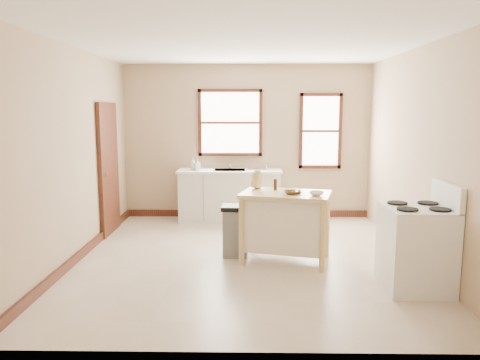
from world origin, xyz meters
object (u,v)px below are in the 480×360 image
(soap_bottle_b, at_px, (197,165))
(bowl_b, at_px, (297,192))
(knife_block, at_px, (257,181))
(pepper_grinder, at_px, (275,185))
(bowl_c, at_px, (317,193))
(gas_stove, at_px, (416,236))
(dish_rack, at_px, (257,167))
(trash_bin, at_px, (235,231))
(kitchen_island, at_px, (285,227))
(bowl_a, at_px, (291,192))
(soap_bottle_a, at_px, (193,164))

(soap_bottle_b, relative_size, bowl_b, 1.35)
(knife_block, relative_size, pepper_grinder, 1.33)
(bowl_c, height_order, gas_stove, gas_stove)
(dish_rack, xyz_separation_m, trash_bin, (-0.33, -2.15, -0.61))
(soap_bottle_b, distance_m, kitchen_island, 2.70)
(soap_bottle_b, height_order, trash_bin, soap_bottle_b)
(pepper_grinder, bearing_deg, bowl_a, -57.68)
(knife_block, bearing_deg, bowl_b, 2.26)
(kitchen_island, bearing_deg, bowl_c, -16.01)
(soap_bottle_a, distance_m, bowl_c, 3.10)
(bowl_c, height_order, trash_bin, bowl_c)
(bowl_b, relative_size, trash_bin, 0.21)
(bowl_c, distance_m, gas_stove, 1.28)
(bowl_a, xyz_separation_m, bowl_c, (0.31, -0.10, 0.00))
(gas_stove, bearing_deg, dish_rack, 117.64)
(dish_rack, relative_size, bowl_b, 2.50)
(dish_rack, height_order, kitchen_island, dish_rack)
(soap_bottle_b, bearing_deg, bowl_a, -78.81)
(pepper_grinder, bearing_deg, soap_bottle_a, 122.66)
(pepper_grinder, height_order, bowl_c, pepper_grinder)
(knife_block, distance_m, gas_stove, 2.18)
(soap_bottle_a, bearing_deg, knife_block, -85.50)
(kitchen_island, bearing_deg, gas_stove, -19.50)
(bowl_a, relative_size, trash_bin, 0.27)
(bowl_b, xyz_separation_m, gas_stove, (1.24, -0.85, -0.34))
(kitchen_island, xyz_separation_m, trash_bin, (-0.66, 0.19, -0.11))
(bowl_c, bearing_deg, bowl_a, 162.42)
(soap_bottle_a, relative_size, knife_block, 1.10)
(soap_bottle_a, bearing_deg, soap_bottle_b, -43.44)
(kitchen_island, height_order, trash_bin, kitchen_island)
(bowl_a, xyz_separation_m, trash_bin, (-0.72, 0.31, -0.59))
(soap_bottle_a, xyz_separation_m, bowl_c, (1.84, -2.49, -0.08))
(trash_bin, bearing_deg, knife_block, 24.11)
(trash_bin, bearing_deg, kitchen_island, -13.43)
(kitchen_island, bearing_deg, soap_bottle_a, 137.49)
(bowl_a, bearing_deg, bowl_c, -17.58)
(kitchen_island, xyz_separation_m, knife_block, (-0.37, 0.31, 0.56))
(trash_bin, xyz_separation_m, gas_stove, (2.04, -1.12, 0.25))
(bowl_a, height_order, gas_stove, gas_stove)
(pepper_grinder, bearing_deg, soap_bottle_b, 121.31)
(bowl_b, bearing_deg, soap_bottle_a, 124.41)
(soap_bottle_b, distance_m, knife_block, 2.19)
(pepper_grinder, bearing_deg, bowl_b, -43.30)
(soap_bottle_b, height_order, pepper_grinder, soap_bottle_b)
(soap_bottle_a, bearing_deg, dish_rack, -21.53)
(kitchen_island, height_order, bowl_c, bowl_c)
(soap_bottle_a, relative_size, pepper_grinder, 1.46)
(kitchen_island, bearing_deg, bowl_a, -51.39)
(kitchen_island, height_order, bowl_b, bowl_b)
(gas_stove, bearing_deg, kitchen_island, 146.03)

